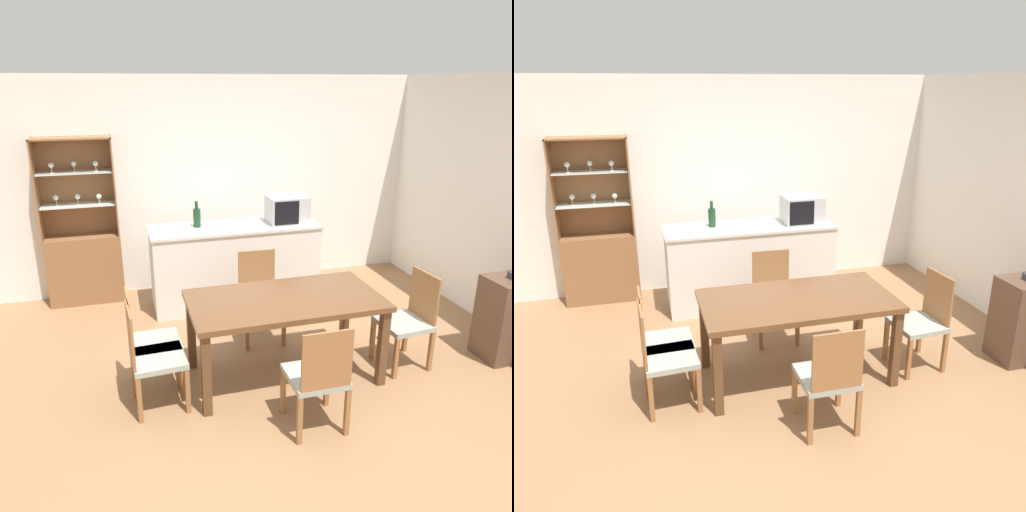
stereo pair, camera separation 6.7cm
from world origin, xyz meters
TOP-DOWN VIEW (x-y plane):
  - ground_plane at (0.00, 0.00)m, footprint 18.00×18.00m
  - wall_back at (0.00, 2.63)m, footprint 6.80×0.06m
  - kitchen_counter at (0.08, 1.90)m, footprint 1.92×0.62m
  - display_cabinet at (-1.58, 2.44)m, footprint 0.84×0.33m
  - dining_table at (0.12, 0.26)m, footprint 1.63×0.84m
  - dining_chair_head_far at (0.12, 1.01)m, footprint 0.43×0.43m
  - dining_chair_side_right_near at (1.25, 0.14)m, footprint 0.43×0.43m
  - dining_chair_side_left_near at (-1.02, 0.14)m, footprint 0.43×0.43m
  - dining_chair_head_near at (0.11, -0.48)m, footprint 0.41×0.41m
  - dining_chair_side_left_far at (-1.02, 0.39)m, footprint 0.42×0.42m
  - microwave at (0.70, 1.88)m, footprint 0.45×0.34m
  - wine_bottle at (-0.33, 1.97)m, footprint 0.08×0.08m
  - side_cabinet at (2.27, 0.00)m, footprint 0.57×0.37m

SIDE VIEW (x-z plane):
  - ground_plane at x=0.00m, z-range 0.00..0.00m
  - side_cabinet at x=2.27m, z-range 0.00..0.79m
  - dining_chair_head_far at x=0.12m, z-range 0.00..0.88m
  - dining_chair_side_right_near at x=1.25m, z-range 0.00..0.88m
  - dining_chair_side_left_near at x=-1.02m, z-range 0.00..0.88m
  - dining_chair_head_near at x=0.11m, z-range 0.00..0.88m
  - dining_chair_side_left_far at x=-1.02m, z-range 0.00..0.88m
  - kitchen_counter at x=0.08m, z-range 0.00..0.94m
  - display_cabinet at x=-1.58m, z-range -0.39..1.51m
  - dining_table at x=0.12m, z-range 0.29..1.03m
  - wine_bottle at x=-0.33m, z-range 0.90..1.19m
  - microwave at x=0.70m, z-range 0.93..1.24m
  - wall_back at x=0.00m, z-range 0.00..2.55m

